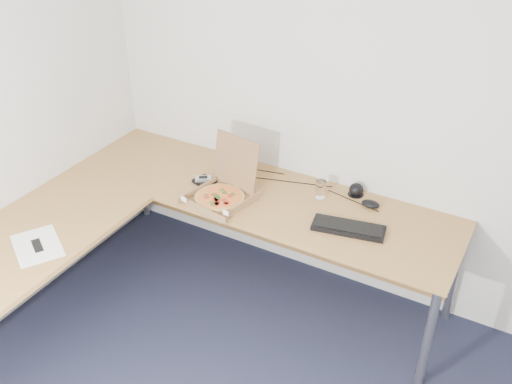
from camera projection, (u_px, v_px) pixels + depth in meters
The scene contains 11 objects.
room_shell at pixel (191, 289), 2.09m from camera, with size 3.50×3.50×2.50m, color beige, non-canonical shape.
desk at pixel (176, 217), 3.44m from camera, with size 2.50×2.20×0.73m.
pizza_box at pixel (221, 194), 3.52m from camera, with size 0.34×0.39×0.34m.
drinking_glass at pixel (321, 189), 3.54m from camera, with size 0.06×0.06×0.11m, color silver.
keyboard at pixel (348, 228), 3.27m from camera, with size 0.41×0.15×0.03m, color black.
mouse at pixel (371, 204), 3.47m from camera, with size 0.11×0.07×0.04m, color black.
wallet at pixel (205, 182), 3.70m from camera, with size 0.13×0.11×0.02m, color black.
phone at pixel (203, 179), 3.70m from camera, with size 0.10×0.05×0.02m, color #B2B5BA.
paper_sheet at pixel (37, 246), 3.16m from camera, with size 0.33×0.23×0.00m, color white.
dome_speaker at pixel (356, 189), 3.57m from camera, with size 0.10×0.10×0.08m, color black.
cable_bundle at pixel (293, 182), 3.71m from camera, with size 0.55×0.04×0.01m, color black, non-canonical shape.
Camera 1 is at (0.98, -1.27, 2.66)m, focal length 40.84 mm.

